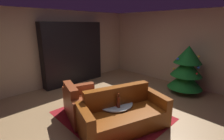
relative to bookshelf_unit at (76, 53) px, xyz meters
name	(u,v)px	position (x,y,z in m)	size (l,w,h in m)	color
ground_plane	(114,112)	(2.51, -0.58, -1.06)	(7.28, 7.28, 0.00)	#96744D
wall_back	(178,48)	(2.51, 2.49, 0.20)	(5.59, 0.06, 2.51)	tan
wall_left	(57,49)	(-0.25, -0.58, 0.20)	(0.06, 6.18, 2.51)	tan
area_rug	(112,115)	(2.57, -0.72, -1.05)	(2.32, 1.98, 0.01)	maroon
bookshelf_unit	(76,53)	(0.00, 0.00, 0.00)	(0.34, 2.20, 2.13)	black
armchair_red	(83,104)	(2.13, -1.19, -0.77)	(1.22, 1.04, 0.80)	maroon
couch_red	(123,115)	(3.06, -0.87, -0.78)	(1.27, 1.93, 0.81)	brown
coffee_table	(115,104)	(2.75, -0.80, -0.67)	(0.76, 0.76, 0.42)	black
book_stack_on_table	(114,102)	(2.77, -0.85, -0.59)	(0.23, 0.18, 0.09)	red
bottle_on_table	(118,102)	(2.94, -0.89, -0.52)	(0.07, 0.07, 0.30)	#591F0F
decorated_tree	(187,69)	(3.15, 1.82, -0.30)	(1.01, 1.01, 1.46)	brown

